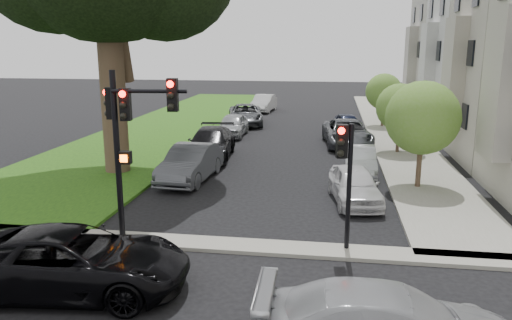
# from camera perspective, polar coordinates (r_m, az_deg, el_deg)

# --- Properties ---
(ground) EXTENTS (140.00, 140.00, 0.00)m
(ground) POSITION_cam_1_polar(r_m,az_deg,el_deg) (13.32, -3.32, -13.34)
(ground) COLOR black
(ground) RESTS_ON ground
(grass_strip) EXTENTS (8.00, 44.00, 0.12)m
(grass_strip) POSITION_cam_1_polar(r_m,az_deg,el_deg) (37.93, -9.19, 4.07)
(grass_strip) COLOR #1D4013
(grass_strip) RESTS_ON ground
(sidewalk_right) EXTENTS (3.50, 44.00, 0.12)m
(sidewalk_right) POSITION_cam_1_polar(r_m,az_deg,el_deg) (36.38, 15.21, 3.39)
(sidewalk_right) COLOR gray
(sidewalk_right) RESTS_ON ground
(sidewalk_cross) EXTENTS (60.00, 1.00, 0.12)m
(sidewalk_cross) POSITION_cam_1_polar(r_m,az_deg,el_deg) (15.08, -1.74, -9.79)
(sidewalk_cross) COLOR gray
(sidewalk_cross) RESTS_ON ground
(house_c) EXTENTS (7.70, 7.55, 15.97)m
(house_c) POSITION_cam_1_polar(r_m,az_deg,el_deg) (36.06, 25.35, 13.52)
(house_c) COLOR #A7A6A6
(house_c) RESTS_ON ground
(house_d) EXTENTS (7.70, 7.55, 15.97)m
(house_d) POSITION_cam_1_polar(r_m,az_deg,el_deg) (43.31, 22.53, 13.50)
(house_d) COLOR gray
(house_d) RESTS_ON ground
(small_tree_a) EXTENTS (3.01, 3.01, 4.51)m
(small_tree_a) POSITION_cam_1_polar(r_m,az_deg,el_deg) (21.38, 18.50, 4.58)
(small_tree_a) COLOR brown
(small_tree_a) RESTS_ON ground
(small_tree_b) EXTENTS (2.58, 2.58, 3.87)m
(small_tree_b) POSITION_cam_1_polar(r_m,az_deg,el_deg) (28.26, 16.12, 5.80)
(small_tree_b) COLOR brown
(small_tree_b) RESTS_ON ground
(small_tree_c) EXTENTS (2.59, 2.59, 3.89)m
(small_tree_c) POSITION_cam_1_polar(r_m,az_deg,el_deg) (37.19, 14.40, 7.58)
(small_tree_c) COLOR brown
(small_tree_c) RESTS_ON ground
(traffic_signal_main) EXTENTS (2.54, 0.66, 5.20)m
(traffic_signal_main) POSITION_cam_1_polar(r_m,az_deg,el_deg) (15.28, -14.31, 3.89)
(traffic_signal_main) COLOR black
(traffic_signal_main) RESTS_ON ground
(traffic_signal_secondary) EXTENTS (0.50, 0.41, 3.78)m
(traffic_signal_secondary) POSITION_cam_1_polar(r_m,az_deg,el_deg) (14.24, 10.18, -0.45)
(traffic_signal_secondary) COLOR black
(traffic_signal_secondary) RESTS_ON ground
(car_cross_near) EXTENTS (5.91, 3.19, 1.57)m
(car_cross_near) POSITION_cam_1_polar(r_m,az_deg,el_deg) (13.14, -20.21, -10.77)
(car_cross_near) COLOR black
(car_cross_near) RESTS_ON ground
(car_parked_0) EXTENTS (2.23, 4.30, 1.40)m
(car_parked_0) POSITION_cam_1_polar(r_m,az_deg,el_deg) (19.38, 11.20, -2.78)
(car_parked_0) COLOR silver
(car_parked_0) RESTS_ON ground
(car_parked_1) EXTENTS (1.39, 3.95, 1.30)m
(car_parked_1) POSITION_cam_1_polar(r_m,az_deg,el_deg) (23.60, 11.79, -0.08)
(car_parked_1) COLOR #999BA0
(car_parked_1) RESTS_ON ground
(car_parked_2) EXTENTS (3.15, 5.79, 1.54)m
(car_parked_2) POSITION_cam_1_polar(r_m,az_deg,el_deg) (30.09, 10.37, 3.05)
(car_parked_2) COLOR #3F4247
(car_parked_2) RESTS_ON ground
(car_parked_3) EXTENTS (2.10, 4.00, 1.30)m
(car_parked_3) POSITION_cam_1_polar(r_m,az_deg,el_deg) (34.65, 10.42, 4.16)
(car_parked_3) COLOR black
(car_parked_3) RESTS_ON ground
(car_parked_5) EXTENTS (1.99, 4.90, 1.58)m
(car_parked_5) POSITION_cam_1_polar(r_m,az_deg,el_deg) (22.20, -7.48, -0.36)
(car_parked_5) COLOR #3F4247
(car_parked_5) RESTS_ON ground
(car_parked_6) EXTENTS (2.63, 5.59, 1.58)m
(car_parked_6) POSITION_cam_1_polar(r_m,az_deg,el_deg) (26.49, -5.21, 1.89)
(car_parked_6) COLOR black
(car_parked_6) RESTS_ON ground
(car_parked_7) EXTENTS (1.74, 4.25, 1.44)m
(car_parked_7) POSITION_cam_1_polar(r_m,az_deg,el_deg) (32.86, -2.70, 4.01)
(car_parked_7) COLOR #999BA0
(car_parked_7) RESTS_ON ground
(car_parked_8) EXTENTS (3.46, 5.81, 1.51)m
(car_parked_8) POSITION_cam_1_polar(r_m,az_deg,el_deg) (37.51, -1.23, 5.21)
(car_parked_8) COLOR #3F4247
(car_parked_8) RESTS_ON ground
(car_parked_9) EXTENTS (1.95, 4.65, 1.49)m
(car_parked_9) POSITION_cam_1_polar(r_m,az_deg,el_deg) (44.91, 0.90, 6.51)
(car_parked_9) COLOR silver
(car_parked_9) RESTS_ON ground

